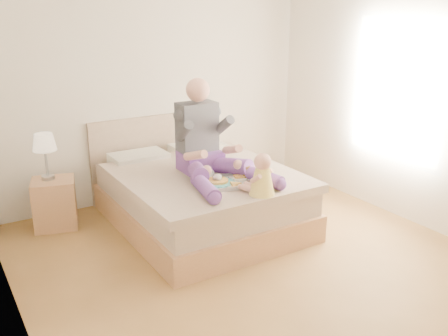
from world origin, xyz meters
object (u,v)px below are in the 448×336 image
bed (197,194)px  baby (261,178)px  nightstand (55,203)px  adult (207,146)px  tray (228,180)px

bed → baby: same height
baby → nightstand: bearing=109.0°
adult → tray: bearing=-85.3°
bed → baby: 1.10m
tray → nightstand: bearing=151.8°
bed → nightstand: size_ratio=4.14×
nightstand → baby: size_ratio=1.35×
adult → baby: 0.79m
bed → baby: (0.13, -0.99, 0.45)m
nightstand → bed: bearing=-10.1°
nightstand → baby: (1.49, -1.65, 0.51)m
bed → adult: adult is taller
adult → bed: bearing=92.5°
tray → baby: (0.10, -0.40, 0.13)m
bed → tray: 0.68m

